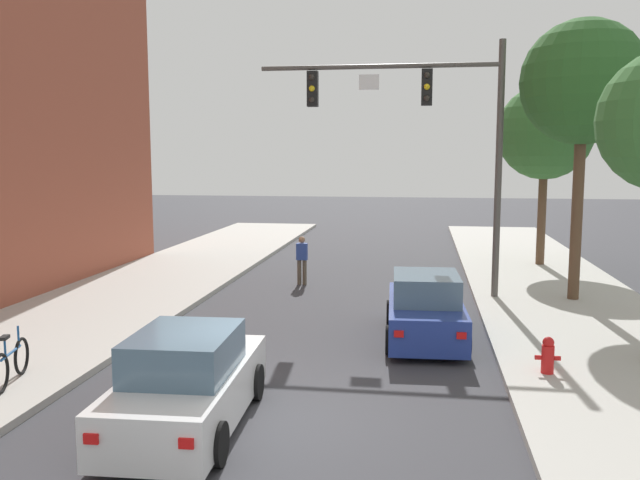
{
  "coord_description": "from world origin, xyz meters",
  "views": [
    {
      "loc": [
        2.39,
        -10.52,
        4.34
      ],
      "look_at": [
        -0.4,
        7.79,
        2.0
      ],
      "focal_mm": 37.65,
      "sensor_mm": 36.0,
      "label": 1
    }
  ],
  "objects": [
    {
      "name": "street_tree_second",
      "position": [
        6.85,
        9.74,
        6.36
      ],
      "size": [
        3.53,
        3.53,
        8.02
      ],
      "color": "brown",
      "rests_on": "sidewalk_right"
    },
    {
      "name": "bicycle_leaning",
      "position": [
        -5.05,
        0.47,
        0.54
      ],
      "size": [
        0.48,
        1.73,
        0.98
      ],
      "color": "black",
      "rests_on": "sidewalk_left"
    },
    {
      "name": "car_lead_blue",
      "position": [
        2.52,
        5.16,
        0.72
      ],
      "size": [
        1.97,
        4.3,
        1.6
      ],
      "color": "navy",
      "rests_on": "ground"
    },
    {
      "name": "pedestrian_crossing_road",
      "position": [
        -1.57,
        11.44,
        0.91
      ],
      "size": [
        0.36,
        0.22,
        1.64
      ],
      "color": "brown",
      "rests_on": "ground"
    },
    {
      "name": "ground_plane",
      "position": [
        0.0,
        0.0,
        0.0
      ],
      "size": [
        120.0,
        120.0,
        0.0
      ],
      "primitive_type": "plane",
      "color": "#38383D"
    },
    {
      "name": "traffic_signal_mast",
      "position": [
        2.55,
        9.78,
        5.37
      ],
      "size": [
        7.18,
        0.38,
        7.5
      ],
      "color": "#514C47",
      "rests_on": "sidewalk_right"
    },
    {
      "name": "car_following_white",
      "position": [
        -1.25,
        -0.64,
        0.72
      ],
      "size": [
        1.96,
        4.3,
        1.6
      ],
      "color": "silver",
      "rests_on": "ground"
    },
    {
      "name": "street_tree_third",
      "position": [
        6.97,
        16.18,
        5.2
      ],
      "size": [
        3.6,
        3.6,
        6.87
      ],
      "color": "brown",
      "rests_on": "sidewalk_right"
    },
    {
      "name": "fire_hydrant",
      "position": [
        4.86,
        2.57,
        0.51
      ],
      "size": [
        0.48,
        0.24,
        0.72
      ],
      "color": "red",
      "rests_on": "sidewalk_right"
    }
  ]
}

